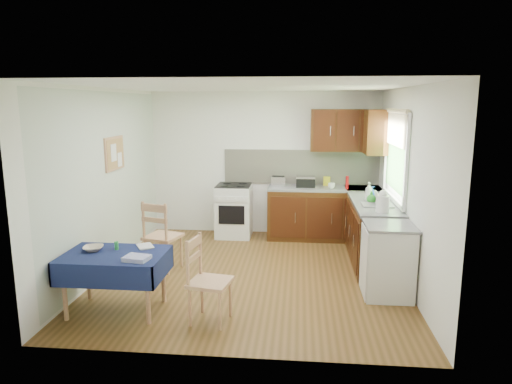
# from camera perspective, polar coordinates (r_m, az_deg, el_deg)

# --- Properties ---
(floor) EXTENTS (4.20, 4.20, 0.00)m
(floor) POSITION_cam_1_polar(r_m,az_deg,el_deg) (6.33, -0.53, -10.19)
(floor) COLOR #553A16
(floor) RESTS_ON ground
(ceiling) EXTENTS (4.00, 4.20, 0.02)m
(ceiling) POSITION_cam_1_polar(r_m,az_deg,el_deg) (5.91, -0.57, 13.04)
(ceiling) COLOR white
(ceiling) RESTS_ON wall_back
(wall_back) EXTENTS (4.00, 0.02, 2.50)m
(wall_back) POSITION_cam_1_polar(r_m,az_deg,el_deg) (8.07, 1.02, 3.58)
(wall_back) COLOR white
(wall_back) RESTS_ON ground
(wall_front) EXTENTS (4.00, 0.02, 2.50)m
(wall_front) POSITION_cam_1_polar(r_m,az_deg,el_deg) (3.96, -3.74, -4.19)
(wall_front) COLOR white
(wall_front) RESTS_ON ground
(wall_left) EXTENTS (0.02, 4.20, 2.50)m
(wall_left) POSITION_cam_1_polar(r_m,az_deg,el_deg) (6.52, -18.32, 1.26)
(wall_left) COLOR silver
(wall_left) RESTS_ON ground
(wall_right) EXTENTS (0.02, 4.20, 2.50)m
(wall_right) POSITION_cam_1_polar(r_m,az_deg,el_deg) (6.12, 18.40, 0.66)
(wall_right) COLOR white
(wall_right) RESTS_ON ground
(base_cabinets) EXTENTS (1.90, 2.30, 0.86)m
(base_cabinets) POSITION_cam_1_polar(r_m,az_deg,el_deg) (7.41, 11.02, -3.76)
(base_cabinets) COLOR black
(base_cabinets) RESTS_ON ground
(worktop_back) EXTENTS (1.90, 0.60, 0.04)m
(worktop_back) POSITION_cam_1_polar(r_m,az_deg,el_deg) (7.82, 8.53, 0.47)
(worktop_back) COLOR slate
(worktop_back) RESTS_ON base_cabinets
(worktop_right) EXTENTS (0.60, 1.70, 0.04)m
(worktop_right) POSITION_cam_1_polar(r_m,az_deg,el_deg) (6.76, 14.54, -1.39)
(worktop_right) COLOR slate
(worktop_right) RESTS_ON base_cabinets
(worktop_corner) EXTENTS (0.60, 0.60, 0.04)m
(worktop_corner) POSITION_cam_1_polar(r_m,az_deg,el_deg) (7.88, 13.26, 0.38)
(worktop_corner) COLOR slate
(worktop_corner) RESTS_ON base_cabinets
(splashback) EXTENTS (2.70, 0.02, 0.60)m
(splashback) POSITION_cam_1_polar(r_m,az_deg,el_deg) (8.04, 5.64, 3.14)
(splashback) COLOR beige
(splashback) RESTS_ON wall_back
(upper_cabinets) EXTENTS (1.20, 0.85, 0.70)m
(upper_cabinets) POSITION_cam_1_polar(r_m,az_deg,el_deg) (7.74, 12.28, 7.48)
(upper_cabinets) COLOR black
(upper_cabinets) RESTS_ON wall_back
(stove) EXTENTS (0.60, 0.61, 0.92)m
(stove) POSITION_cam_1_polar(r_m,az_deg,el_deg) (7.97, -2.76, -2.31)
(stove) COLOR white
(stove) RESTS_ON ground
(window) EXTENTS (0.04, 1.48, 1.26)m
(window) POSITION_cam_1_polar(r_m,az_deg,el_deg) (6.74, 17.07, 5.08)
(window) COLOR #2C5A25
(window) RESTS_ON wall_right
(fridge) EXTENTS (0.58, 0.60, 0.89)m
(fridge) POSITION_cam_1_polar(r_m,az_deg,el_deg) (5.74, 16.18, -8.23)
(fridge) COLOR white
(fridge) RESTS_ON ground
(corkboard) EXTENTS (0.04, 0.62, 0.47)m
(corkboard) POSITION_cam_1_polar(r_m,az_deg,el_deg) (6.73, -17.25, 4.61)
(corkboard) COLOR tan
(corkboard) RESTS_ON wall_left
(dining_table) EXTENTS (1.11, 0.75, 0.67)m
(dining_table) POSITION_cam_1_polar(r_m,az_deg,el_deg) (5.32, -17.23, -8.42)
(dining_table) COLOR #0D0E36
(dining_table) RESTS_ON ground
(chair_far) EXTENTS (0.55, 0.55, 0.99)m
(chair_far) POSITION_cam_1_polar(r_m,az_deg,el_deg) (6.45, -11.81, -5.13)
(chair_far) COLOR tan
(chair_far) RESTS_ON ground
(chair_near) EXTENTS (0.48, 0.48, 0.92)m
(chair_near) POSITION_cam_1_polar(r_m,az_deg,el_deg) (4.91, -6.29, -10.56)
(chair_near) COLOR tan
(chair_near) RESTS_ON ground
(toaster) EXTENTS (0.24, 0.15, 0.19)m
(toaster) POSITION_cam_1_polar(r_m,az_deg,el_deg) (7.80, 2.81, 1.34)
(toaster) COLOR silver
(toaster) RESTS_ON worktop_back
(sandwich_press) EXTENTS (0.32, 0.27, 0.18)m
(sandwich_press) POSITION_cam_1_polar(r_m,az_deg,el_deg) (7.79, 6.22, 1.32)
(sandwich_press) COLOR black
(sandwich_press) RESTS_ON worktop_back
(sauce_bottle) EXTENTS (0.05, 0.05, 0.22)m
(sauce_bottle) POSITION_cam_1_polar(r_m,az_deg,el_deg) (7.68, 11.32, 1.16)
(sauce_bottle) COLOR red
(sauce_bottle) RESTS_ON worktop_back
(yellow_packet) EXTENTS (0.13, 0.09, 0.15)m
(yellow_packet) POSITION_cam_1_polar(r_m,az_deg,el_deg) (7.97, 8.83, 1.36)
(yellow_packet) COLOR gold
(yellow_packet) RESTS_ON worktop_back
(dish_rack) EXTENTS (0.42, 0.32, 0.20)m
(dish_rack) POSITION_cam_1_polar(r_m,az_deg,el_deg) (6.52, 14.94, -1.46)
(dish_rack) COLOR gray
(dish_rack) RESTS_ON worktop_right
(kettle) EXTENTS (0.17, 0.17, 0.29)m
(kettle) POSITION_cam_1_polar(r_m,az_deg,el_deg) (6.15, 15.56, -1.24)
(kettle) COLOR white
(kettle) RESTS_ON worktop_right
(cup) EXTENTS (0.12, 0.12, 0.09)m
(cup) POSITION_cam_1_polar(r_m,az_deg,el_deg) (7.69, 9.42, 0.78)
(cup) COLOR white
(cup) RESTS_ON worktop_back
(soap_bottle_a) EXTENTS (0.13, 0.13, 0.27)m
(soap_bottle_a) POSITION_cam_1_polar(r_m,az_deg,el_deg) (6.81, 13.91, 0.05)
(soap_bottle_a) COLOR white
(soap_bottle_a) RESTS_ON worktop_right
(soap_bottle_b) EXTENTS (0.10, 0.10, 0.19)m
(soap_bottle_b) POSITION_cam_1_polar(r_m,az_deg,el_deg) (6.97, 14.28, -0.07)
(soap_bottle_b) COLOR blue
(soap_bottle_b) RESTS_ON worktop_right
(soap_bottle_c) EXTENTS (0.19, 0.19, 0.17)m
(soap_bottle_c) POSITION_cam_1_polar(r_m,az_deg,el_deg) (6.67, 14.23, -0.62)
(soap_bottle_c) COLOR green
(soap_bottle_c) RESTS_ON worktop_right
(plate_bowl) EXTENTS (0.26, 0.26, 0.05)m
(plate_bowl) POSITION_cam_1_polar(r_m,az_deg,el_deg) (5.45, -19.67, -6.66)
(plate_bowl) COLOR beige
(plate_bowl) RESTS_ON dining_table
(book) EXTENTS (0.26, 0.28, 0.02)m
(book) POSITION_cam_1_polar(r_m,az_deg,el_deg) (5.40, -14.55, -6.71)
(book) COLOR white
(book) RESTS_ON dining_table
(spice_jar) EXTENTS (0.05, 0.05, 0.09)m
(spice_jar) POSITION_cam_1_polar(r_m,az_deg,el_deg) (5.40, -17.04, -6.41)
(spice_jar) COLOR green
(spice_jar) RESTS_ON dining_table
(tea_towel) EXTENTS (0.28, 0.24, 0.05)m
(tea_towel) POSITION_cam_1_polar(r_m,az_deg,el_deg) (5.00, -14.67, -8.00)
(tea_towel) COLOR #283094
(tea_towel) RESTS_ON dining_table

